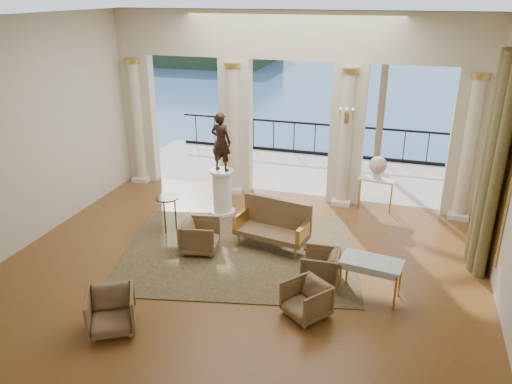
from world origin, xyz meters
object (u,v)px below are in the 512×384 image
(console_table, at_px, (376,184))
(side_table, at_px, (167,202))
(armchair_c, at_px, (320,265))
(armchair_d, at_px, (200,235))
(settee, at_px, (274,224))
(game_table, at_px, (372,264))
(pedestal, at_px, (222,193))
(armchair_a, at_px, (111,309))
(armchair_b, at_px, (306,298))
(statue, at_px, (221,142))

(console_table, relative_size, side_table, 1.09)
(armchair_c, bearing_deg, console_table, 166.68)
(armchair_d, bearing_deg, settee, -75.57)
(armchair_c, height_order, side_table, side_table)
(game_table, bearing_deg, pedestal, 153.43)
(armchair_a, height_order, armchair_c, armchair_a)
(pedestal, distance_m, console_table, 3.64)
(armchair_b, height_order, console_table, console_table)
(armchair_c, height_order, armchair_d, armchair_d)
(armchair_b, bearing_deg, console_table, 119.13)
(game_table, xyz_separation_m, side_table, (-4.43, 1.28, 0.06))
(armchair_c, distance_m, armchair_d, 2.54)
(game_table, height_order, side_table, side_table)
(armchair_a, height_order, game_table, armchair_a)
(armchair_a, xyz_separation_m, side_table, (-0.71, 3.38, 0.32))
(armchair_b, distance_m, side_table, 4.12)
(armchair_c, bearing_deg, armchair_a, -52.93)
(game_table, relative_size, pedestal, 0.99)
(statue, relative_size, console_table, 1.54)
(armchair_b, distance_m, armchair_d, 2.90)
(armchair_d, relative_size, pedestal, 0.67)
(armchair_d, bearing_deg, armchair_b, -131.93)
(armchair_d, relative_size, statue, 0.55)
(armchair_d, height_order, pedestal, pedestal)
(armchair_a, relative_size, game_table, 0.68)
(pedestal, relative_size, side_table, 1.36)
(armchair_b, relative_size, side_table, 0.82)
(armchair_b, distance_m, console_table, 4.70)
(armchair_b, xyz_separation_m, console_table, (0.70, 4.63, 0.33))
(game_table, xyz_separation_m, pedestal, (-3.63, 2.48, -0.10))
(armchair_a, bearing_deg, armchair_b, -5.42)
(armchair_b, bearing_deg, armchair_c, 126.27)
(game_table, bearing_deg, statue, 153.43)
(armchair_b, bearing_deg, game_table, 80.73)
(armchair_d, height_order, settee, settee)
(armchair_a, distance_m, side_table, 3.47)
(armchair_d, relative_size, settee, 0.46)
(statue, height_order, console_table, statue)
(settee, bearing_deg, pedestal, 152.64)
(pedestal, bearing_deg, statue, 0.00)
(side_table, bearing_deg, pedestal, 56.34)
(armchair_d, bearing_deg, armchair_a, 162.77)
(console_table, bearing_deg, pedestal, -150.28)
(armchair_c, height_order, statue, statue)
(pedestal, bearing_deg, side_table, -123.66)
(armchair_b, bearing_deg, settee, 155.53)
(console_table, xyz_separation_m, side_table, (-4.20, -2.49, 0.03))
(armchair_b, relative_size, pedestal, 0.60)
(armchair_a, height_order, statue, statue)
(settee, bearing_deg, statue, 152.64)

